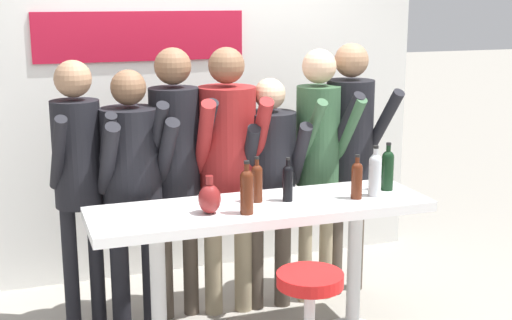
# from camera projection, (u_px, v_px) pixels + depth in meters

# --- Properties ---
(back_wall) EXTENTS (3.64, 0.12, 2.72)m
(back_wall) POSITION_uv_depth(u_px,v_px,m) (195.00, 98.00, 5.51)
(back_wall) COLOR silver
(back_wall) RESTS_ON ground_plane
(tasting_table) EXTENTS (2.04, 0.60, 0.94)m
(tasting_table) POSITION_uv_depth(u_px,v_px,m) (261.00, 229.00, 4.26)
(tasting_table) COLOR white
(tasting_table) RESTS_ON ground_plane
(bar_stool) EXTENTS (0.38, 0.38, 0.72)m
(bar_stool) POSITION_uv_depth(u_px,v_px,m) (309.00, 316.00, 3.81)
(bar_stool) COLOR silver
(bar_stool) RESTS_ON ground_plane
(person_far_left) EXTENTS (0.40, 0.54, 1.76)m
(person_far_left) POSITION_uv_depth(u_px,v_px,m) (78.00, 164.00, 4.44)
(person_far_left) COLOR black
(person_far_left) RESTS_ON ground_plane
(person_left) EXTENTS (0.48, 0.58, 1.70)m
(person_left) POSITION_uv_depth(u_px,v_px,m) (132.00, 173.00, 4.49)
(person_left) COLOR black
(person_left) RESTS_ON ground_plane
(person_center_left) EXTENTS (0.40, 0.54, 1.82)m
(person_center_left) POSITION_uv_depth(u_px,v_px,m) (175.00, 152.00, 4.63)
(person_center_left) COLOR #473D33
(person_center_left) RESTS_ON ground_plane
(person_center) EXTENTS (0.49, 0.60, 1.82)m
(person_center) POSITION_uv_depth(u_px,v_px,m) (228.00, 153.00, 4.70)
(person_center) COLOR gray
(person_center) RESTS_ON ground_plane
(person_center_right) EXTENTS (0.46, 0.55, 1.61)m
(person_center_right) POSITION_uv_depth(u_px,v_px,m) (270.00, 169.00, 4.81)
(person_center_right) COLOR #473D33
(person_center_right) RESTS_ON ground_plane
(person_right) EXTENTS (0.38, 0.53, 1.80)m
(person_right) POSITION_uv_depth(u_px,v_px,m) (318.00, 145.00, 4.90)
(person_right) COLOR gray
(person_right) RESTS_ON ground_plane
(person_far_right) EXTENTS (0.45, 0.58, 1.82)m
(person_far_right) POSITION_uv_depth(u_px,v_px,m) (350.00, 140.00, 5.04)
(person_far_right) COLOR #473D33
(person_far_right) RESTS_ON ground_plane
(wine_bottle_0) EXTENTS (0.08, 0.08, 0.31)m
(wine_bottle_0) POSITION_uv_depth(u_px,v_px,m) (247.00, 190.00, 4.01)
(wine_bottle_0) COLOR #4C1E0F
(wine_bottle_0) RESTS_ON tasting_table
(wine_bottle_1) EXTENTS (0.07, 0.07, 0.28)m
(wine_bottle_1) POSITION_uv_depth(u_px,v_px,m) (257.00, 181.00, 4.25)
(wine_bottle_1) COLOR #4C1E0F
(wine_bottle_1) RESTS_ON tasting_table
(wine_bottle_2) EXTENTS (0.06, 0.06, 0.27)m
(wine_bottle_2) POSITION_uv_depth(u_px,v_px,m) (288.00, 181.00, 4.26)
(wine_bottle_2) COLOR black
(wine_bottle_2) RESTS_ON tasting_table
(wine_bottle_3) EXTENTS (0.08, 0.08, 0.31)m
(wine_bottle_3) POSITION_uv_depth(u_px,v_px,m) (388.00, 168.00, 4.50)
(wine_bottle_3) COLOR black
(wine_bottle_3) RESTS_ON tasting_table
(wine_bottle_4) EXTENTS (0.08, 0.08, 0.32)m
(wine_bottle_4) POSITION_uv_depth(u_px,v_px,m) (375.00, 173.00, 4.37)
(wine_bottle_4) COLOR #B7BCC1
(wine_bottle_4) RESTS_ON tasting_table
(wine_bottle_5) EXTENTS (0.07, 0.07, 0.27)m
(wine_bottle_5) POSITION_uv_depth(u_px,v_px,m) (357.00, 178.00, 4.31)
(wine_bottle_5) COLOR #4C1E0F
(wine_bottle_5) RESTS_ON tasting_table
(decorative_vase) EXTENTS (0.13, 0.13, 0.22)m
(decorative_vase) POSITION_uv_depth(u_px,v_px,m) (210.00, 198.00, 4.03)
(decorative_vase) COLOR maroon
(decorative_vase) RESTS_ON tasting_table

